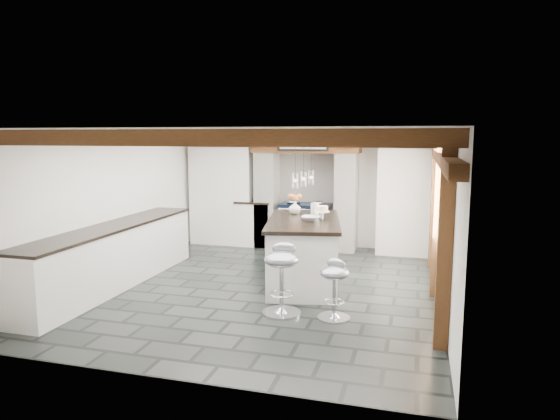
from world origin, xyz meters
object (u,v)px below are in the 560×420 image
(range_cooker, at_px, (306,225))
(bar_stool_far, at_px, (282,271))
(kitchen_island, at_px, (304,251))
(bar_stool_near, at_px, (335,282))

(range_cooker, xyz_separation_m, bar_stool_far, (0.53, -3.75, 0.10))
(kitchen_island, xyz_separation_m, bar_stool_far, (0.03, -1.36, 0.05))
(range_cooker, height_order, bar_stool_near, range_cooker)
(bar_stool_near, relative_size, bar_stool_far, 0.82)
(kitchen_island, height_order, bar_stool_far, kitchen_island)
(kitchen_island, bearing_deg, bar_stool_near, -73.71)
(bar_stool_far, bearing_deg, kitchen_island, 80.10)
(range_cooker, bearing_deg, kitchen_island, -78.17)
(bar_stool_near, bearing_deg, kitchen_island, 137.88)
(kitchen_island, xyz_separation_m, bar_stool_near, (0.70, -1.34, -0.05))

